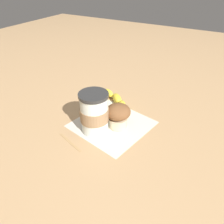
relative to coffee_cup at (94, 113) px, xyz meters
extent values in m
plane|color=tan|center=(0.05, -0.03, -0.07)|extent=(3.00, 3.00, 0.00)
cube|color=beige|center=(0.05, -0.03, -0.07)|extent=(0.27, 0.27, 0.00)
cylinder|color=silver|center=(0.00, 0.00, 0.00)|extent=(0.09, 0.09, 0.13)
cylinder|color=#2D2D2D|center=(0.00, 0.00, 0.06)|extent=(0.09, 0.09, 0.01)
cylinder|color=#997551|center=(0.00, 0.00, -0.01)|extent=(0.09, 0.09, 0.04)
cylinder|color=beige|center=(0.06, -0.06, -0.05)|extent=(0.06, 0.06, 0.03)
ellipsoid|color=brown|center=(0.06, -0.06, -0.01)|extent=(0.08, 0.08, 0.05)
ellipsoid|color=yellow|center=(0.09, -0.04, -0.05)|extent=(0.06, 0.03, 0.03)
ellipsoid|color=yellow|center=(0.15, -0.02, -0.05)|extent=(0.07, 0.06, 0.03)
ellipsoid|color=yellow|center=(0.19, 0.02, -0.05)|extent=(0.07, 0.07, 0.03)
ellipsoid|color=yellow|center=(0.21, 0.07, -0.05)|extent=(0.05, 0.06, 0.03)
cube|color=tan|center=(-0.09, 0.03, -0.07)|extent=(0.04, 0.11, 0.00)
camera|label=1|loc=(-0.46, -0.33, 0.39)|focal=35.00mm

